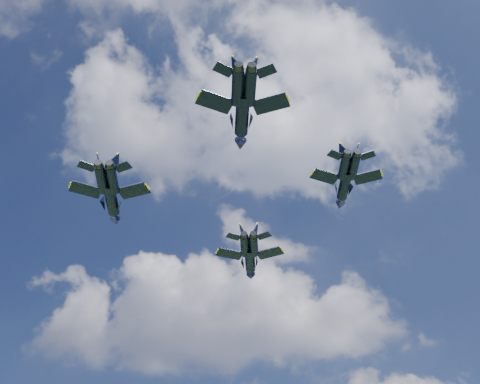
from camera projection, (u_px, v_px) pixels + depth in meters
name	position (u px, v px, depth m)	size (l,w,h in m)	color
jet_lead	(250.00, 261.00, 107.60)	(12.14, 15.56, 3.73)	black
jet_left	(112.00, 200.00, 90.71)	(12.02, 15.71, 3.72)	black
jet_right	(344.00, 186.00, 92.35)	(11.02, 14.34, 3.40)	black
jet_slot	(242.00, 117.00, 80.54)	(12.42, 16.26, 3.85)	black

